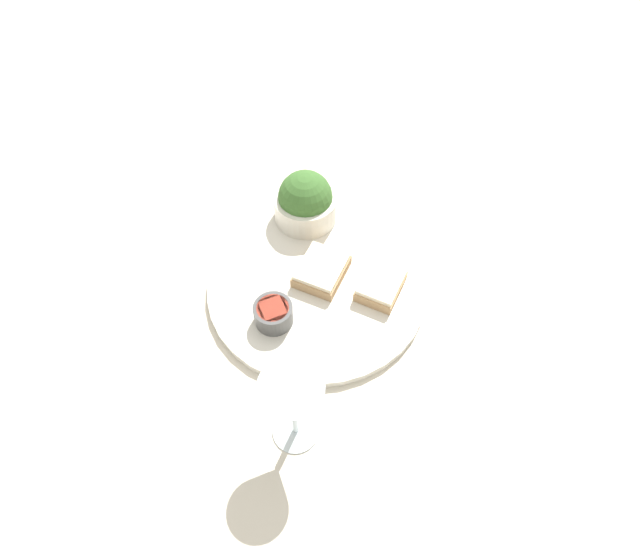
{
  "coord_description": "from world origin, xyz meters",
  "views": [
    {
      "loc": [
        0.45,
        -0.0,
        0.65
      ],
      "look_at": [
        0.0,
        0.0,
        0.03
      ],
      "focal_mm": 28.0,
      "sensor_mm": 36.0,
      "label": 1
    }
  ],
  "objects": [
    {
      "name": "wine_glass",
      "position": [
        0.23,
        -0.03,
        0.1
      ],
      "size": [
        0.08,
        0.08,
        0.14
      ],
      "color": "silver",
      "rests_on": "ground_plane"
    },
    {
      "name": "dinner_plate",
      "position": [
        0.0,
        0.0,
        0.01
      ],
      "size": [
        0.34,
        0.34,
        0.01
      ],
      "color": "silver",
      "rests_on": "ground_plane"
    },
    {
      "name": "sauce_ramekin",
      "position": [
        0.07,
        -0.06,
        0.03
      ],
      "size": [
        0.06,
        0.06,
        0.03
      ],
      "color": "#4C4C4C",
      "rests_on": "dinner_plate"
    },
    {
      "name": "ground_plane",
      "position": [
        0.0,
        0.0,
        0.0
      ],
      "size": [
        4.0,
        4.0,
        0.0
      ],
      "primitive_type": "plane",
      "color": "beige"
    },
    {
      "name": "cheese_toast_far",
      "position": [
        0.02,
        0.1,
        0.03
      ],
      "size": [
        0.1,
        0.09,
        0.03
      ],
      "color": "tan",
      "rests_on": "dinner_plate"
    },
    {
      "name": "cheese_toast_near",
      "position": [
        -0.01,
        0.01,
        0.03
      ],
      "size": [
        0.1,
        0.1,
        0.03
      ],
      "color": "tan",
      "rests_on": "dinner_plate"
    },
    {
      "name": "salad_bowl",
      "position": [
        -0.14,
        -0.02,
        0.05
      ],
      "size": [
        0.11,
        0.11,
        0.09
      ],
      "color": "silver",
      "rests_on": "dinner_plate"
    }
  ]
}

